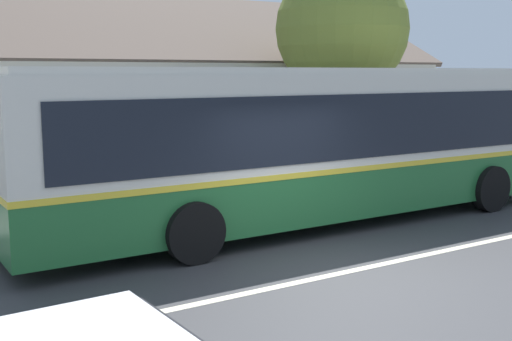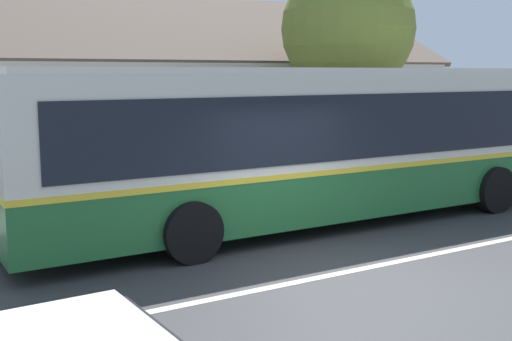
{
  "view_description": "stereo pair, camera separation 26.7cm",
  "coord_description": "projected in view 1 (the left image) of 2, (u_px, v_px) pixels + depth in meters",
  "views": [
    {
      "loc": [
        -6.06,
        -7.19,
        3.01
      ],
      "look_at": [
        0.04,
        2.43,
        1.25
      ],
      "focal_mm": 45.0,
      "sensor_mm": 36.0,
      "label": 1
    },
    {
      "loc": [
        -5.83,
        -7.33,
        3.01
      ],
      "look_at": [
        0.04,
        2.43,
        1.25
      ],
      "focal_mm": 45.0,
      "sensor_mm": 36.0,
      "label": 2
    }
  ],
  "objects": [
    {
      "name": "ground_plane",
      "position": [
        340.0,
        273.0,
        9.66
      ],
      "size": [
        300.0,
        300.0,
        0.0
      ],
      "primitive_type": "plane",
      "color": "#38383A"
    },
    {
      "name": "sidewalk_far",
      "position": [
        171.0,
        201.0,
        14.66
      ],
      "size": [
        60.0,
        3.0,
        0.15
      ],
      "primitive_type": "cube",
      "color": "#ADAAA3",
      "rests_on": "ground"
    },
    {
      "name": "lane_divider_stripe",
      "position": [
        340.0,
        273.0,
        9.66
      ],
      "size": [
        60.0,
        0.16,
        0.01
      ],
      "primitive_type": "cube",
      "color": "beige",
      "rests_on": "ground"
    },
    {
      "name": "transit_bus",
      "position": [
        317.0,
        140.0,
        12.78
      ],
      "size": [
        12.39,
        2.79,
        3.08
      ],
      "color": "#236633",
      "rests_on": "ground"
    },
    {
      "name": "street_tree_primary",
      "position": [
        340.0,
        33.0,
        17.83
      ],
      "size": [
        3.7,
        3.7,
        6.04
      ],
      "color": "#4C3828",
      "rests_on": "ground"
    },
    {
      "name": "bus_stop_sign",
      "position": [
        463.0,
        121.0,
        18.13
      ],
      "size": [
        0.36,
        0.07,
        2.4
      ],
      "color": "gray",
      "rests_on": "sidewalk_far"
    }
  ]
}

